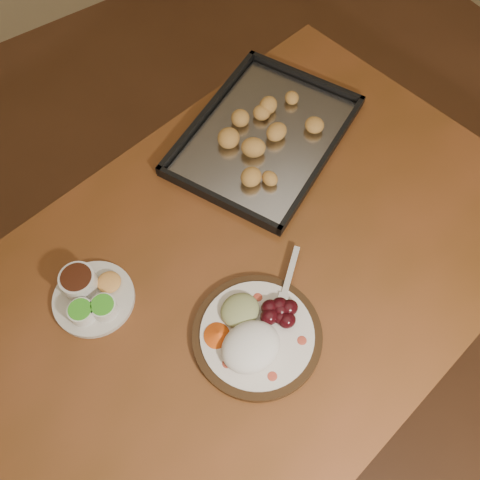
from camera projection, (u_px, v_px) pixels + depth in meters
ground at (258, 356)px, 1.87m from camera, size 4.00×4.00×0.00m
dining_table at (230, 301)px, 1.26m from camera, size 1.64×1.16×0.75m
dinner_plate at (255, 334)px, 1.10m from camera, size 0.33×0.27×0.06m
condiment_saucer at (90, 295)px, 1.14m from camera, size 0.18×0.18×0.06m
baking_tray at (265, 135)px, 1.36m from camera, size 0.58×0.52×0.05m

